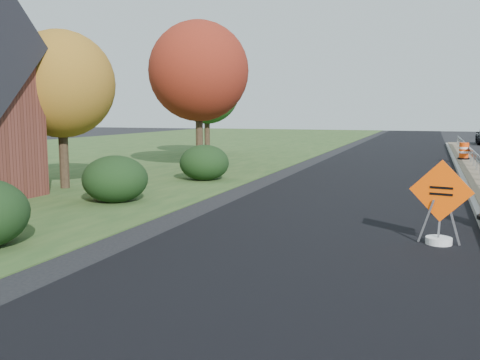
% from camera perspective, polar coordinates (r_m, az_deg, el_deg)
% --- Properties ---
extents(grass_verge_near, '(30.00, 120.00, 0.03)m').
position_cam_1_polar(grass_verge_near, '(33.10, -22.01, 1.80)').
color(grass_verge_near, '#2B4B20').
rests_on(grass_verge_near, ground).
extents(milled_overlay, '(7.20, 120.00, 0.01)m').
position_cam_1_polar(milled_overlay, '(24.88, 14.09, 0.43)').
color(milled_overlay, black).
rests_on(milled_overlay, ground).
extents(hedge_mid, '(2.09, 2.09, 1.52)m').
position_cam_1_polar(hedge_mid, '(17.53, -13.18, 0.13)').
color(hedge_mid, black).
rests_on(hedge_mid, ground).
extents(hedge_north, '(2.09, 2.09, 1.52)m').
position_cam_1_polar(hedge_north, '(22.57, -3.83, 1.87)').
color(hedge_north, black).
rests_on(hedge_north, ground).
extents(tree_near_yellow, '(3.96, 3.96, 5.88)m').
position_cam_1_polar(tree_near_yellow, '(21.09, -18.57, 9.64)').
color(tree_near_yellow, '#473523').
rests_on(tree_near_yellow, ground).
extents(tree_near_red, '(4.95, 4.95, 7.35)m').
position_cam_1_polar(tree_near_red, '(27.00, -4.42, 11.48)').
color(tree_near_red, '#473523').
rests_on(tree_near_red, ground).
extents(tree_near_back, '(4.29, 4.29, 6.37)m').
position_cam_1_polar(tree_near_back, '(35.49, -3.56, 9.43)').
color(tree_near_back, '#473523').
rests_on(tree_near_back, ground).
extents(caution_sign, '(1.33, 0.56, 1.87)m').
position_cam_1_polar(caution_sign, '(12.48, 20.52, -4.35)').
color(caution_sign, white).
rests_on(caution_sign, ground).
extents(barrel_median_far, '(0.64, 0.64, 0.93)m').
position_cam_1_polar(barrel_median_far, '(32.54, 22.77, 2.84)').
color(barrel_median_far, black).
rests_on(barrel_median_far, median).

